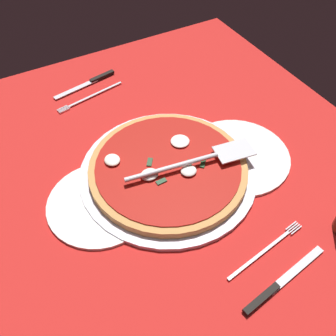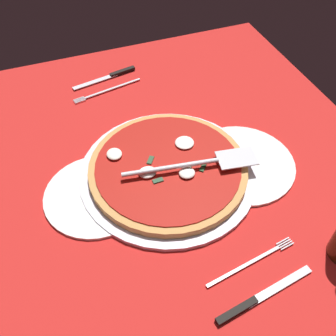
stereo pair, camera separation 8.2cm
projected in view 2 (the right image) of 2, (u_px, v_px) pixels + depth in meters
The scene contains 9 objects.
ground_plane at pixel (155, 171), 84.78cm from camera, with size 101.60×101.60×0.80cm, color red.
checker_pattern at pixel (155, 170), 84.44cm from camera, with size 101.60×101.60×0.10cm.
pizza_pan at pixel (168, 173), 82.87cm from camera, with size 38.02×38.02×1.30cm, color silver.
dinner_plate_left at pixel (241, 164), 84.90cm from camera, with size 23.68×23.68×1.00cm, color white.
dinner_plate_right at pixel (97, 195), 79.05cm from camera, with size 21.52×21.52×1.00cm, color white.
pizza at pixel (168, 168), 81.66cm from camera, with size 33.81×33.81×3.03cm.
pizza_server at pixel (197, 164), 79.23cm from camera, with size 28.56×7.37×1.00cm.
place_setting_near at pixel (109, 84), 104.94cm from camera, with size 21.69×15.38×1.40cm.
place_setting_far at pixel (254, 282), 66.49cm from camera, with size 19.82×15.59×1.40cm.
Camera 2 is at (17.01, 53.55, 63.15)cm, focal length 41.07 mm.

